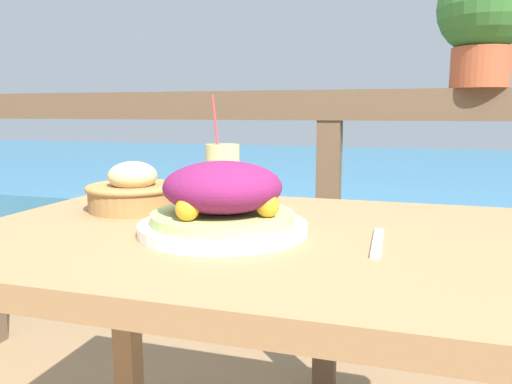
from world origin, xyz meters
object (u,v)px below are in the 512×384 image
at_px(drink_glass, 223,176).
at_px(potted_plant, 484,17).
at_px(salad_plate, 223,203).
at_px(bread_basket, 133,191).

height_order(drink_glass, potted_plant, potted_plant).
relative_size(salad_plate, drink_glass, 1.20).
height_order(bread_basket, potted_plant, potted_plant).
height_order(salad_plate, potted_plant, potted_plant).
bearing_deg(potted_plant, bread_basket, -142.19).
bearing_deg(salad_plate, drink_glass, 110.79).
distance_m(bread_basket, potted_plant, 1.04).
height_order(drink_glass, bread_basket, drink_glass).
xyz_separation_m(bread_basket, potted_plant, (0.75, 0.58, 0.43)).
relative_size(salad_plate, bread_basket, 1.46).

